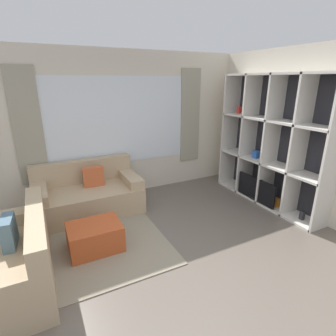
{
  "coord_description": "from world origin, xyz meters",
  "views": [
    {
      "loc": [
        -1.39,
        -1.99,
        2.18
      ],
      "look_at": [
        0.38,
        1.53,
        0.85
      ],
      "focal_mm": 28.0,
      "sensor_mm": 36.0,
      "label": 1
    }
  ],
  "objects_px": {
    "couch_side": "(9,262)",
    "couch_main": "(88,195)",
    "ottoman": "(95,237)",
    "shelving_unit": "(272,144)"
  },
  "relations": [
    {
      "from": "couch_main",
      "to": "couch_side",
      "type": "bearing_deg",
      "value": -128.23
    },
    {
      "from": "shelving_unit",
      "to": "couch_side",
      "type": "relative_size",
      "value": 1.48
    },
    {
      "from": "couch_side",
      "to": "ottoman",
      "type": "xyz_separation_m",
      "value": [
        0.97,
        0.25,
        -0.12
      ]
    },
    {
      "from": "couch_main",
      "to": "ottoman",
      "type": "distance_m",
      "value": 1.17
    },
    {
      "from": "shelving_unit",
      "to": "ottoman",
      "type": "xyz_separation_m",
      "value": [
        -3.19,
        -0.06,
        -0.92
      ]
    },
    {
      "from": "shelving_unit",
      "to": "couch_main",
      "type": "relative_size",
      "value": 1.33
    },
    {
      "from": "couch_main",
      "to": "couch_side",
      "type": "xyz_separation_m",
      "value": [
        -1.11,
        -1.4,
        0.0
      ]
    },
    {
      "from": "couch_side",
      "to": "ottoman",
      "type": "bearing_deg",
      "value": 104.55
    },
    {
      "from": "couch_side",
      "to": "couch_main",
      "type": "bearing_deg",
      "value": 141.77
    },
    {
      "from": "ottoman",
      "to": "shelving_unit",
      "type": "bearing_deg",
      "value": 1.12
    }
  ]
}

